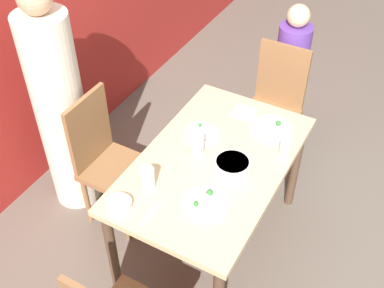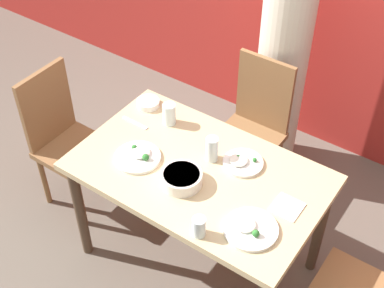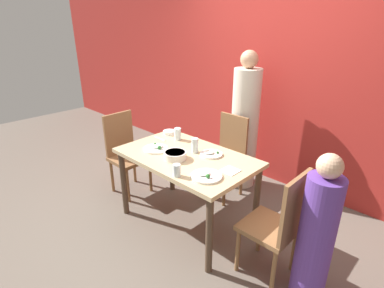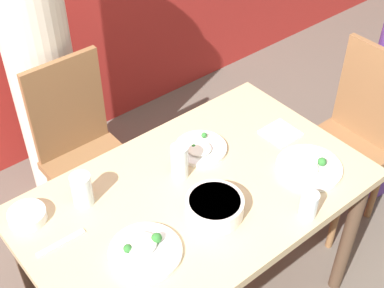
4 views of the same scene
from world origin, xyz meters
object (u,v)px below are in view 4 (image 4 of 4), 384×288
bowl_curry (215,206)px  chair_child_spot (351,136)px  chair_adult_spot (84,150)px  person_adult (43,76)px  plate_rice_adult (145,250)px  glass_water_tall (309,205)px

bowl_curry → chair_child_spot: bearing=6.8°
chair_adult_spot → bowl_curry: size_ratio=4.58×
person_adult → plate_rice_adult: bearing=-101.3°
chair_adult_spot → glass_water_tall: 1.18m
plate_rice_adult → bowl_curry: bearing=-3.2°
chair_adult_spot → plate_rice_adult: chair_adult_spot is taller
bowl_curry → person_adult: bearing=92.9°
chair_adult_spot → person_adult: size_ratio=0.58×
plate_rice_adult → chair_adult_spot: bearing=74.6°
glass_water_tall → plate_rice_adult: bearing=157.0°
chair_child_spot → person_adult: size_ratio=0.58×
bowl_curry → glass_water_tall: glass_water_tall is taller
chair_child_spot → glass_water_tall: (-0.77, -0.34, 0.31)m
person_adult → bowl_curry: (0.06, -1.20, 0.03)m
chair_child_spot → glass_water_tall: chair_child_spot is taller
chair_adult_spot → plate_rice_adult: bearing=-105.4°
plate_rice_adult → glass_water_tall: glass_water_tall is taller
person_adult → plate_rice_adult: (-0.24, -1.19, 0.01)m
chair_child_spot → bowl_curry: (-1.02, -0.12, 0.29)m
chair_child_spot → glass_water_tall: size_ratio=9.17×
bowl_curry → plate_rice_adult: bowl_curry is taller
person_adult → glass_water_tall: size_ratio=15.80×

